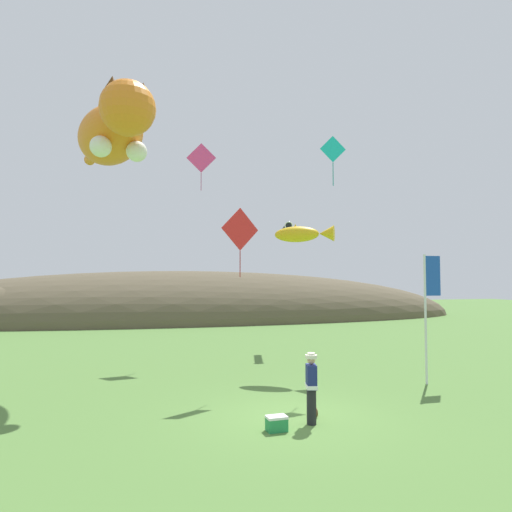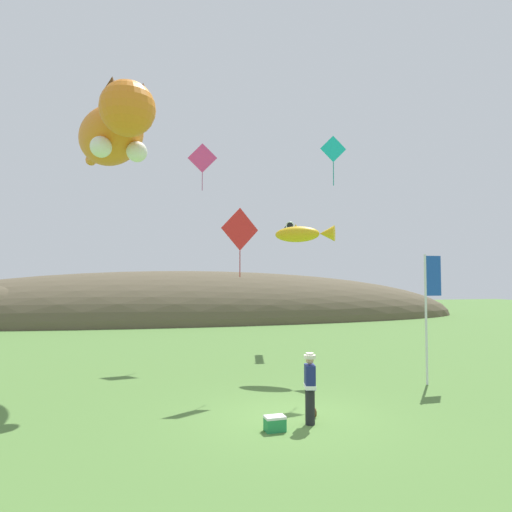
% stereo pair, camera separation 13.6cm
% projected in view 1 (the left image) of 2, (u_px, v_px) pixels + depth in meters
% --- Properties ---
extents(ground_plane, '(120.00, 120.00, 0.00)m').
position_uv_depth(ground_plane, '(294.00, 418.00, 11.93)').
color(ground_plane, '#517A38').
extents(distant_hill_ridge, '(59.59, 14.93, 8.79)m').
position_uv_depth(distant_hill_ridge, '(154.00, 320.00, 40.35)').
color(distant_hill_ridge, brown).
rests_on(distant_hill_ridge, ground).
extents(festival_attendant, '(0.35, 0.47, 1.77)m').
position_uv_depth(festival_attendant, '(311.00, 386.00, 11.45)').
color(festival_attendant, black).
rests_on(festival_attendant, ground).
extents(kite_spool, '(0.16, 0.25, 0.25)m').
position_uv_depth(kite_spool, '(313.00, 412.00, 12.00)').
color(kite_spool, olive).
rests_on(kite_spool, ground).
extents(picnic_cooler, '(0.51, 0.36, 0.36)m').
position_uv_depth(picnic_cooler, '(277.00, 423.00, 10.90)').
color(picnic_cooler, '#268C4C').
rests_on(picnic_cooler, ground).
extents(festival_banner_pole, '(0.66, 0.08, 4.50)m').
position_uv_depth(festival_banner_pole, '(429.00, 299.00, 15.95)').
color(festival_banner_pole, silver).
rests_on(festival_banner_pole, ground).
extents(kite_giant_cat, '(3.22, 7.63, 2.37)m').
position_uv_depth(kite_giant_cat, '(113.00, 132.00, 16.43)').
color(kite_giant_cat, orange).
extents(kite_fish_windsock, '(2.41, 1.77, 0.74)m').
position_uv_depth(kite_fish_windsock, '(303.00, 234.00, 18.33)').
color(kite_fish_windsock, gold).
extents(kite_tube_streamer, '(0.88, 2.19, 0.44)m').
position_uv_depth(kite_tube_streamer, '(287.00, 228.00, 24.56)').
color(kite_tube_streamer, black).
extents(kite_diamond_red, '(1.39, 0.49, 2.36)m').
position_uv_depth(kite_diamond_red, '(240.00, 230.00, 15.47)').
color(kite_diamond_red, red).
extents(kite_diamond_pink, '(1.43, 0.36, 2.37)m').
position_uv_depth(kite_diamond_pink, '(201.00, 158.00, 22.55)').
color(kite_diamond_pink, '#E53F8C').
extents(kite_diamond_teal, '(1.01, 0.14, 1.92)m').
position_uv_depth(kite_diamond_teal, '(333.00, 150.00, 17.36)').
color(kite_diamond_teal, '#19BFBF').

